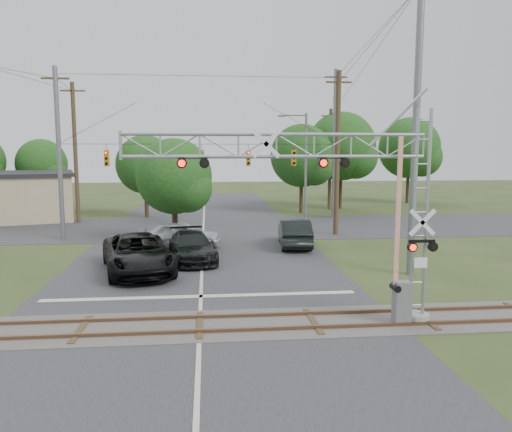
{
  "coord_description": "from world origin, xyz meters",
  "views": [
    {
      "loc": [
        0.31,
        -14.69,
        6.07
      ],
      "look_at": [
        2.5,
        7.5,
        3.09
      ],
      "focal_mm": 35.0,
      "sensor_mm": 36.0,
      "label": 1
    }
  ],
  "objects": [
    {
      "name": "treeline",
      "position": [
        5.44,
        34.56,
        5.58
      ],
      "size": [
        51.2,
        28.72,
        9.91
      ],
      "color": "#362718",
      "rests_on": "ground"
    },
    {
      "name": "ground",
      "position": [
        0.0,
        0.0,
        0.0
      ],
      "size": [
        160.0,
        160.0,
        0.0
      ],
      "primitive_type": "plane",
      "color": "#2E3C1B",
      "rests_on": "ground"
    },
    {
      "name": "pickup_black",
      "position": [
        -3.15,
        10.07,
        0.94
      ],
      "size": [
        4.66,
        7.31,
        1.88
      ],
      "primitive_type": "imported",
      "rotation": [
        0.0,
        0.0,
        0.24
      ],
      "color": "black",
      "rests_on": "ground"
    },
    {
      "name": "crossing_gantry",
      "position": [
        4.51,
        1.64,
        4.57
      ],
      "size": [
        10.59,
        0.95,
        7.44
      ],
      "color": "gray",
      "rests_on": "ground"
    },
    {
      "name": "suv_dark",
      "position": [
        5.78,
        15.92,
        0.87
      ],
      "size": [
        2.31,
        5.41,
        1.73
      ],
      "primitive_type": "imported",
      "rotation": [
        0.0,
        0.0,
        3.05
      ],
      "color": "black",
      "rests_on": "ground"
    },
    {
      "name": "streetlight",
      "position": [
        8.12,
        25.24,
        5.02
      ],
      "size": [
        2.39,
        0.25,
        8.97
      ],
      "color": "slate",
      "rests_on": "ground"
    },
    {
      "name": "utility_poles",
      "position": [
        2.95,
        21.82,
        6.19
      ],
      "size": [
        26.17,
        27.22,
        14.25
      ],
      "color": "#41321E",
      "rests_on": "ground"
    },
    {
      "name": "traffic_signal_span",
      "position": [
        0.93,
        20.0,
        5.71
      ],
      "size": [
        19.34,
        0.36,
        11.5
      ],
      "color": "slate",
      "rests_on": "ground"
    },
    {
      "name": "sedan_silver",
      "position": [
        -1.36,
        16.13,
        0.84
      ],
      "size": [
        4.93,
        1.99,
        1.68
      ],
      "primitive_type": "imported",
      "rotation": [
        0.0,
        0.0,
        1.57
      ],
      "color": "#BABCC3",
      "rests_on": "ground"
    },
    {
      "name": "road_main",
      "position": [
        0.0,
        10.0,
        0.01
      ],
      "size": [
        14.0,
        90.0,
        0.02
      ],
      "primitive_type": "cube",
      "color": "#2A2A2C",
      "rests_on": "ground"
    },
    {
      "name": "railroad_track",
      "position": [
        0.0,
        2.0,
        0.03
      ],
      "size": [
        90.0,
        3.2,
        0.17
      ],
      "color": "#44403B",
      "rests_on": "ground"
    },
    {
      "name": "car_dark",
      "position": [
        -0.54,
        12.41,
        0.79
      ],
      "size": [
        3.08,
        5.74,
        1.58
      ],
      "primitive_type": "imported",
      "rotation": [
        0.0,
        0.0,
        0.16
      ],
      "color": "black",
      "rests_on": "ground"
    },
    {
      "name": "road_cross",
      "position": [
        0.0,
        24.0,
        0.01
      ],
      "size": [
        90.0,
        12.0,
        0.02
      ],
      "primitive_type": "cube",
      "color": "#2A2A2C",
      "rests_on": "ground"
    }
  ]
}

